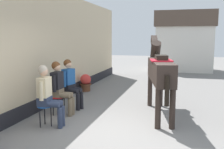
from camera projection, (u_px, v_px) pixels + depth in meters
The scene contains 8 objects.
ground_plane at pixel (138, 99), 8.40m from camera, with size 40.00×40.00×0.00m, color slate.
pub_facade_wall at pixel (42, 53), 7.41m from camera, with size 0.34×14.00×3.40m.
distant_cottage at pixel (184, 41), 15.55m from camera, with size 3.40×2.60×3.50m.
seated_visitor_near at pixel (47, 93), 5.76m from camera, with size 0.61×0.49×1.39m.
seated_visitor_middle at pixel (59, 85), 6.64m from camera, with size 0.61×0.49×1.39m.
seated_visitor_far at pixel (70, 81), 7.26m from camera, with size 0.61×0.48×1.39m.
saddled_horse_center at pixel (160, 70), 6.62m from camera, with size 0.91×2.96×2.06m.
flower_planter_farthest at pixel (86, 82), 9.64m from camera, with size 0.43×0.43×0.64m.
Camera 1 is at (1.32, -5.14, 2.00)m, focal length 41.51 mm.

